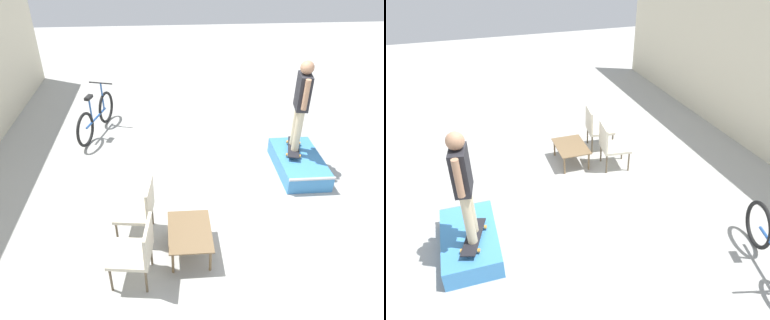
# 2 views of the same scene
# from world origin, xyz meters

# --- Properties ---
(ground_plane) EXTENTS (24.00, 24.00, 0.00)m
(ground_plane) POSITION_xyz_m (0.00, 0.00, 0.00)
(ground_plane) COLOR #A8A8A3
(skate_ramp_box) EXTENTS (1.42, 0.78, 0.33)m
(skate_ramp_box) POSITION_xyz_m (0.87, -1.08, 0.15)
(skate_ramp_box) COLOR #3D84C6
(skate_ramp_box) RESTS_ON ground_plane
(skateboard_on_ramp) EXTENTS (0.78, 0.41, 0.07)m
(skateboard_on_ramp) POSITION_xyz_m (1.06, -1.01, 0.39)
(skateboard_on_ramp) COLOR black
(skateboard_on_ramp) RESTS_ON skate_ramp_box
(person_skater) EXTENTS (0.56, 0.26, 1.61)m
(person_skater) POSITION_xyz_m (1.06, -1.01, 1.34)
(person_skater) COLOR #C6B793
(person_skater) RESTS_ON skateboard_on_ramp
(coffee_table) EXTENTS (0.83, 0.59, 0.38)m
(coffee_table) POSITION_xyz_m (-0.97, 1.04, 0.34)
(coffee_table) COLOR brown
(coffee_table) RESTS_ON ground_plane
(patio_chair_left) EXTENTS (0.58, 0.58, 0.91)m
(patio_chair_left) POSITION_xyz_m (-1.38, 1.72, 0.51)
(patio_chair_left) COLOR brown
(patio_chair_left) RESTS_ON ground_plane
(patio_chair_right) EXTENTS (0.58, 0.58, 0.91)m
(patio_chair_right) POSITION_xyz_m (-0.58, 1.72, 0.51)
(patio_chair_right) COLOR brown
(patio_chair_right) RESTS_ON ground_plane
(bicycle) EXTENTS (1.72, 0.64, 0.99)m
(bicycle) POSITION_xyz_m (2.60, 2.80, 0.38)
(bicycle) COLOR black
(bicycle) RESTS_ON ground_plane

